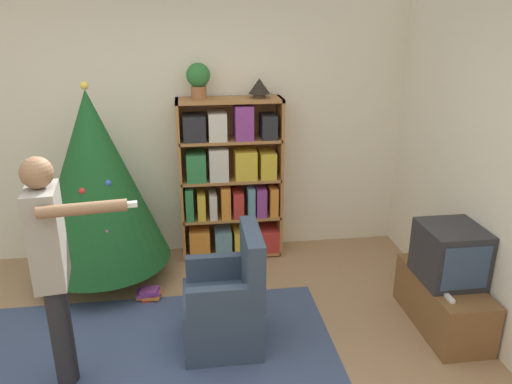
# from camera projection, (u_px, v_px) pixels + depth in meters

# --- Properties ---
(wall_back) EXTENTS (8.00, 0.10, 2.60)m
(wall_back) POSITION_uv_depth(u_px,v_px,m) (172.00, 127.00, 4.89)
(wall_back) COLOR silver
(wall_back) RESTS_ON ground_plane
(area_rug) EXTENTS (2.71, 1.77, 0.01)m
(area_rug) POSITION_uv_depth(u_px,v_px,m) (152.00, 364.00, 3.56)
(area_rug) COLOR #3D4C70
(area_rug) RESTS_ON ground_plane
(bookshelf) EXTENTS (1.01, 0.32, 1.61)m
(bookshelf) POSITION_uv_depth(u_px,v_px,m) (231.00, 181.00, 4.92)
(bookshelf) COLOR #A8703D
(bookshelf) RESTS_ON ground_plane
(tv_stand) EXTENTS (0.41, 0.92, 0.42)m
(tv_stand) POSITION_uv_depth(u_px,v_px,m) (443.00, 302.00, 3.94)
(tv_stand) COLOR brown
(tv_stand) RESTS_ON ground_plane
(television) EXTENTS (0.44, 0.47, 0.44)m
(television) POSITION_uv_depth(u_px,v_px,m) (450.00, 254.00, 3.79)
(television) COLOR #28282D
(television) RESTS_ON tv_stand
(game_remote) EXTENTS (0.04, 0.12, 0.02)m
(game_remote) POSITION_uv_depth(u_px,v_px,m) (449.00, 298.00, 3.60)
(game_remote) COLOR white
(game_remote) RESTS_ON tv_stand
(christmas_tree) EXTENTS (1.21, 1.21, 1.84)m
(christmas_tree) POSITION_uv_depth(u_px,v_px,m) (95.00, 180.00, 4.35)
(christmas_tree) COLOR #4C3323
(christmas_tree) RESTS_ON ground_plane
(armchair) EXTENTS (0.57, 0.56, 0.92)m
(armchair) POSITION_uv_depth(u_px,v_px,m) (227.00, 306.00, 3.69)
(armchair) COLOR #334256
(armchair) RESTS_ON ground_plane
(standing_person) EXTENTS (0.67, 0.47, 1.61)m
(standing_person) POSITION_uv_depth(u_px,v_px,m) (52.00, 261.00, 3.01)
(standing_person) COLOR #232328
(standing_person) RESTS_ON ground_plane
(potted_plant) EXTENTS (0.22, 0.22, 0.33)m
(potted_plant) POSITION_uv_depth(u_px,v_px,m) (198.00, 78.00, 4.55)
(potted_plant) COLOR #935B38
(potted_plant) RESTS_ON bookshelf
(table_lamp) EXTENTS (0.20, 0.20, 0.18)m
(table_lamp) POSITION_uv_depth(u_px,v_px,m) (259.00, 87.00, 4.65)
(table_lamp) COLOR #473828
(table_lamp) RESTS_ON bookshelf
(book_pile_near_tree) EXTENTS (0.23, 0.19, 0.10)m
(book_pile_near_tree) POSITION_uv_depth(u_px,v_px,m) (149.00, 294.00, 4.36)
(book_pile_near_tree) COLOR #B22D28
(book_pile_near_tree) RESTS_ON ground_plane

